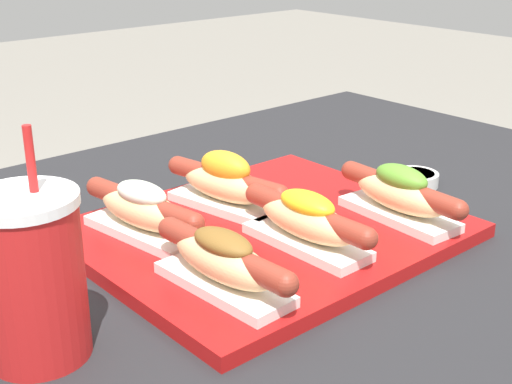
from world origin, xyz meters
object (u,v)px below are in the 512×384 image
(hot_dog_2, at_px, (400,194))
(hot_dog_4, at_px, (226,183))
(drink_cup, at_px, (32,277))
(hot_dog_0, at_px, (223,261))
(serving_tray, at_px, (266,232))
(sauce_bowl, at_px, (415,178))
(hot_dog_3, at_px, (143,210))
(hot_dog_1, at_px, (307,220))

(hot_dog_2, relative_size, hot_dog_4, 1.01)
(hot_dog_4, relative_size, drink_cup, 0.92)
(hot_dog_4, distance_m, drink_cup, 0.36)
(hot_dog_2, bearing_deg, hot_dog_0, 179.53)
(serving_tray, relative_size, sauce_bowl, 6.40)
(hot_dog_0, height_order, sauce_bowl, hot_dog_0)
(hot_dog_4, bearing_deg, hot_dog_0, -129.63)
(hot_dog_4, relative_size, sauce_bowl, 2.89)
(serving_tray, height_order, drink_cup, drink_cup)
(hot_dog_3, bearing_deg, serving_tray, -30.76)
(hot_dog_3, bearing_deg, sauce_bowl, -11.11)
(hot_dog_1, bearing_deg, sauce_bowl, 12.93)
(sauce_bowl, height_order, drink_cup, drink_cup)
(serving_tray, xyz_separation_m, drink_cup, (-0.33, -0.05, 0.07))
(hot_dog_0, relative_size, hot_dog_3, 1.01)
(hot_dog_1, relative_size, hot_dog_4, 1.01)
(hot_dog_1, height_order, hot_dog_4, hot_dog_4)
(sauce_bowl, relative_size, drink_cup, 0.32)
(serving_tray, relative_size, hot_dog_3, 2.20)
(hot_dog_2, xyz_separation_m, sauce_bowl, (0.16, 0.09, -0.04))
(sauce_bowl, bearing_deg, hot_dog_2, -150.09)
(serving_tray, xyz_separation_m, hot_dog_3, (-0.13, 0.08, 0.04))
(hot_dog_3, height_order, hot_dog_4, hot_dog_4)
(serving_tray, height_order, hot_dog_1, hot_dog_1)
(serving_tray, distance_m, drink_cup, 0.34)
(hot_dog_1, distance_m, hot_dog_2, 0.15)
(serving_tray, distance_m, hot_dog_1, 0.09)
(hot_dog_0, relative_size, drink_cup, 0.93)
(hot_dog_1, relative_size, sauce_bowl, 2.93)
(hot_dog_1, bearing_deg, drink_cup, 175.58)
(hot_dog_1, xyz_separation_m, drink_cup, (-0.33, 0.03, 0.03))
(hot_dog_3, bearing_deg, drink_cup, -146.87)
(hot_dog_4, bearing_deg, hot_dog_1, -91.54)
(serving_tray, relative_size, hot_dog_0, 2.19)
(hot_dog_1, xyz_separation_m, hot_dog_2, (0.15, -0.02, 0.00))
(hot_dog_0, xyz_separation_m, hot_dog_1, (0.14, 0.02, 0.00))
(sauce_bowl, xyz_separation_m, drink_cup, (-0.63, -0.04, 0.07))
(hot_dog_2, height_order, drink_cup, drink_cup)
(serving_tray, distance_m, hot_dog_3, 0.16)
(hot_dog_4, height_order, drink_cup, drink_cup)
(hot_dog_2, distance_m, hot_dog_4, 0.23)
(hot_dog_2, distance_m, sauce_bowl, 0.18)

